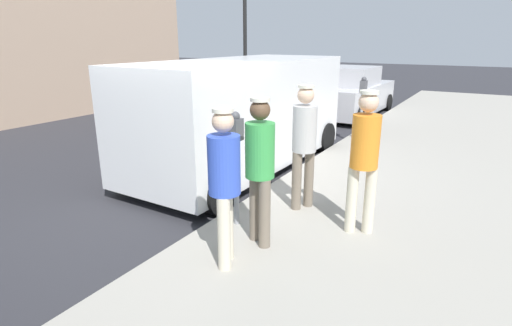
{
  "coord_description": "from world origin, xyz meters",
  "views": [
    {
      "loc": [
        4.09,
        -4.85,
        2.53
      ],
      "look_at": [
        1.65,
        -0.74,
        1.05
      ],
      "focal_mm": 28.2,
      "sensor_mm": 36.0,
      "label": 1
    }
  ],
  "objects_px": {
    "pedestrian_in_gray": "(304,139)",
    "pedestrian_in_green": "(260,163)",
    "parking_meter_near": "(236,150)",
    "parked_van": "(242,112)",
    "parked_sedan_ahead": "(350,94)",
    "traffic_light_corner": "(228,15)",
    "pedestrian_in_orange": "(364,153)",
    "parking_meter_far": "(363,97)",
    "pedestrian_in_blue": "(224,179)"
  },
  "relations": [
    {
      "from": "parking_meter_near",
      "to": "traffic_light_corner",
      "type": "xyz_separation_m",
      "value": [
        -7.66,
        11.08,
        2.34
      ]
    },
    {
      "from": "pedestrian_in_gray",
      "to": "traffic_light_corner",
      "type": "relative_size",
      "value": 0.34
    },
    {
      "from": "pedestrian_in_green",
      "to": "pedestrian_in_blue",
      "type": "bearing_deg",
      "value": -97.72
    },
    {
      "from": "pedestrian_in_orange",
      "to": "parking_meter_far",
      "type": "bearing_deg",
      "value": 106.64
    },
    {
      "from": "pedestrian_in_green",
      "to": "pedestrian_in_orange",
      "type": "distance_m",
      "value": 1.31
    },
    {
      "from": "parking_meter_far",
      "to": "traffic_light_corner",
      "type": "distance_m",
      "value": 9.73
    },
    {
      "from": "pedestrian_in_green",
      "to": "parked_sedan_ahead",
      "type": "bearing_deg",
      "value": 102.04
    },
    {
      "from": "pedestrian_in_orange",
      "to": "pedestrian_in_blue",
      "type": "xyz_separation_m",
      "value": [
        -1.03,
        -1.5,
        -0.05
      ]
    },
    {
      "from": "pedestrian_in_green",
      "to": "traffic_light_corner",
      "type": "relative_size",
      "value": 0.34
    },
    {
      "from": "pedestrian_in_gray",
      "to": "pedestrian_in_orange",
      "type": "distance_m",
      "value": 1.01
    },
    {
      "from": "parked_sedan_ahead",
      "to": "traffic_light_corner",
      "type": "distance_m",
      "value": 6.95
    },
    {
      "from": "parked_van",
      "to": "parked_sedan_ahead",
      "type": "bearing_deg",
      "value": 90.21
    },
    {
      "from": "pedestrian_in_gray",
      "to": "pedestrian_in_orange",
      "type": "height_order",
      "value": "pedestrian_in_orange"
    },
    {
      "from": "pedestrian_in_blue",
      "to": "parked_van",
      "type": "bearing_deg",
      "value": 119.88
    },
    {
      "from": "pedestrian_in_gray",
      "to": "parked_van",
      "type": "relative_size",
      "value": 0.34
    },
    {
      "from": "pedestrian_in_gray",
      "to": "pedestrian_in_green",
      "type": "relative_size",
      "value": 1.01
    },
    {
      "from": "parking_meter_near",
      "to": "parked_van",
      "type": "height_order",
      "value": "parked_van"
    },
    {
      "from": "pedestrian_in_gray",
      "to": "pedestrian_in_green",
      "type": "height_order",
      "value": "pedestrian_in_gray"
    },
    {
      "from": "parked_sedan_ahead",
      "to": "parking_meter_far",
      "type": "bearing_deg",
      "value": -68.08
    },
    {
      "from": "parking_meter_near",
      "to": "pedestrian_in_gray",
      "type": "distance_m",
      "value": 1.09
    },
    {
      "from": "parking_meter_far",
      "to": "pedestrian_in_gray",
      "type": "distance_m",
      "value": 4.62
    },
    {
      "from": "pedestrian_in_orange",
      "to": "traffic_light_corner",
      "type": "distance_m",
      "value": 14.08
    },
    {
      "from": "traffic_light_corner",
      "to": "parking_meter_far",
      "type": "bearing_deg",
      "value": -35.85
    },
    {
      "from": "pedestrian_in_gray",
      "to": "pedestrian_in_blue",
      "type": "relative_size",
      "value": 1.03
    },
    {
      "from": "pedestrian_in_gray",
      "to": "traffic_light_corner",
      "type": "bearing_deg",
      "value": 128.95
    },
    {
      "from": "parked_sedan_ahead",
      "to": "traffic_light_corner",
      "type": "relative_size",
      "value": 0.85
    },
    {
      "from": "pedestrian_in_orange",
      "to": "parked_sedan_ahead",
      "type": "xyz_separation_m",
      "value": [
        -3.0,
        8.72,
        -0.45
      ]
    },
    {
      "from": "parking_meter_near",
      "to": "parked_sedan_ahead",
      "type": "height_order",
      "value": "parking_meter_near"
    },
    {
      "from": "parking_meter_near",
      "to": "traffic_light_corner",
      "type": "relative_size",
      "value": 0.29
    },
    {
      "from": "parking_meter_far",
      "to": "pedestrian_in_blue",
      "type": "distance_m",
      "value": 6.45
    },
    {
      "from": "pedestrian_in_green",
      "to": "parked_van",
      "type": "height_order",
      "value": "parked_van"
    },
    {
      "from": "parking_meter_near",
      "to": "pedestrian_in_gray",
      "type": "relative_size",
      "value": 0.85
    },
    {
      "from": "parking_meter_far",
      "to": "pedestrian_in_gray",
      "type": "bearing_deg",
      "value": -83.51
    },
    {
      "from": "parking_meter_far",
      "to": "traffic_light_corner",
      "type": "bearing_deg",
      "value": 144.15
    },
    {
      "from": "parking_meter_near",
      "to": "traffic_light_corner",
      "type": "bearing_deg",
      "value": 124.66
    },
    {
      "from": "parking_meter_near",
      "to": "pedestrian_in_green",
      "type": "height_order",
      "value": "pedestrian_in_green"
    },
    {
      "from": "parked_sedan_ahead",
      "to": "parked_van",
      "type": "bearing_deg",
      "value": -89.79
    },
    {
      "from": "pedestrian_in_gray",
      "to": "pedestrian_in_blue",
      "type": "distance_m",
      "value": 1.85
    },
    {
      "from": "traffic_light_corner",
      "to": "parked_van",
      "type": "bearing_deg",
      "value": -54.33
    },
    {
      "from": "parking_meter_near",
      "to": "pedestrian_in_blue",
      "type": "height_order",
      "value": "pedestrian_in_blue"
    },
    {
      "from": "pedestrian_in_orange",
      "to": "parked_van",
      "type": "xyz_separation_m",
      "value": [
        -2.97,
        1.89,
        -0.04
      ]
    },
    {
      "from": "pedestrian_in_gray",
      "to": "pedestrian_in_blue",
      "type": "xyz_separation_m",
      "value": [
        -0.07,
        -1.85,
        -0.04
      ]
    },
    {
      "from": "parked_van",
      "to": "traffic_light_corner",
      "type": "xyz_separation_m",
      "value": [
        -6.16,
        8.58,
        2.36
      ]
    },
    {
      "from": "parked_van",
      "to": "traffic_light_corner",
      "type": "relative_size",
      "value": 1.01
    },
    {
      "from": "pedestrian_in_gray",
      "to": "parked_van",
      "type": "bearing_deg",
      "value": 142.71
    },
    {
      "from": "pedestrian_in_orange",
      "to": "pedestrian_in_blue",
      "type": "height_order",
      "value": "pedestrian_in_orange"
    },
    {
      "from": "pedestrian_in_orange",
      "to": "parked_sedan_ahead",
      "type": "relative_size",
      "value": 0.41
    },
    {
      "from": "parking_meter_far",
      "to": "pedestrian_in_blue",
      "type": "xyz_separation_m",
      "value": [
        0.45,
        -6.43,
        -0.04
      ]
    },
    {
      "from": "parking_meter_near",
      "to": "pedestrian_in_orange",
      "type": "distance_m",
      "value": 1.59
    },
    {
      "from": "pedestrian_in_gray",
      "to": "pedestrian_in_blue",
      "type": "height_order",
      "value": "pedestrian_in_gray"
    }
  ]
}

